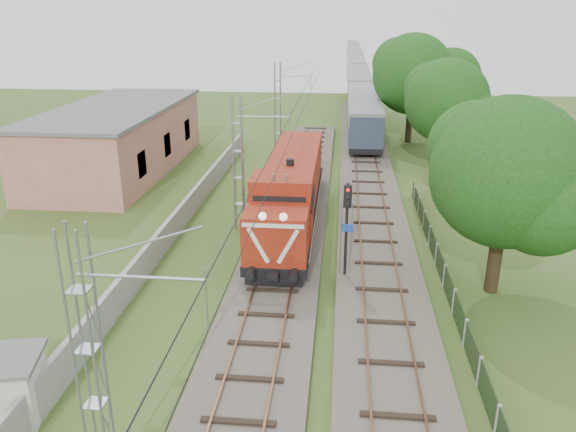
# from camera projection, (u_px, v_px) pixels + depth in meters

# --- Properties ---
(ground) EXTENTS (140.00, 140.00, 0.00)m
(ground) POSITION_uv_depth(u_px,v_px,m) (261.00, 342.00, 22.38)
(ground) COLOR #375A22
(ground) RESTS_ON ground
(track_main) EXTENTS (4.20, 70.00, 0.45)m
(track_main) POSITION_uv_depth(u_px,v_px,m) (280.00, 263.00, 28.85)
(track_main) COLOR #6B6054
(track_main) RESTS_ON ground
(track_side) EXTENTS (4.20, 80.00, 0.45)m
(track_side) POSITION_uv_depth(u_px,v_px,m) (369.00, 190.00, 40.52)
(track_side) COLOR #6B6054
(track_side) RESTS_ON ground
(catenary) EXTENTS (3.31, 70.00, 8.00)m
(catenary) POSITION_uv_depth(u_px,v_px,m) (239.00, 164.00, 32.43)
(catenary) COLOR gray
(catenary) RESTS_ON ground
(boundary_wall) EXTENTS (0.25, 40.00, 1.50)m
(boundary_wall) POSITION_uv_depth(u_px,v_px,m) (183.00, 215.00, 33.91)
(boundary_wall) COLOR #9E9E99
(boundary_wall) RESTS_ON ground
(station_building) EXTENTS (8.40, 20.40, 5.22)m
(station_building) POSITION_uv_depth(u_px,v_px,m) (119.00, 138.00, 45.22)
(station_building) COLOR tan
(station_building) RESTS_ON ground
(fence) EXTENTS (0.12, 32.00, 1.20)m
(fence) POSITION_uv_depth(u_px,v_px,m) (454.00, 302.00, 24.24)
(fence) COLOR black
(fence) RESTS_ON ground
(locomotive) EXTENTS (3.11, 17.74, 4.51)m
(locomotive) POSITION_uv_depth(u_px,v_px,m) (291.00, 190.00, 33.47)
(locomotive) COLOR black
(locomotive) RESTS_ON ground
(coach_rake) EXTENTS (3.04, 113.76, 3.52)m
(coach_rake) POSITION_uv_depth(u_px,v_px,m) (356.00, 67.00, 100.63)
(coach_rake) COLOR black
(coach_rake) RESTS_ON ground
(signal_post) EXTENTS (0.54, 0.42, 4.94)m
(signal_post) POSITION_uv_depth(u_px,v_px,m) (347.00, 215.00, 26.27)
(signal_post) COLOR black
(signal_post) RESTS_ON ground
(relay_hut) EXTENTS (2.61, 2.61, 2.24)m
(relay_hut) POSITION_uv_depth(u_px,v_px,m) (9.00, 388.00, 17.91)
(relay_hut) COLOR silver
(relay_hut) RESTS_ON ground
(tree_a) EXTENTS (7.05, 6.71, 9.13)m
(tree_a) POSITION_uv_depth(u_px,v_px,m) (509.00, 174.00, 24.45)
(tree_a) COLOR #3A2918
(tree_a) RESTS_ON ground
(tree_b) EXTENTS (6.91, 6.59, 8.96)m
(tree_b) POSITION_uv_depth(u_px,v_px,m) (448.00, 102.00, 44.04)
(tree_b) COLOR #3A2918
(tree_b) RESTS_ON ground
(tree_c) EXTENTS (8.03, 7.65, 10.41)m
(tree_c) POSITION_uv_depth(u_px,v_px,m) (414.00, 75.00, 53.42)
(tree_c) COLOR #3A2918
(tree_c) RESTS_ON ground
(tree_d) EXTENTS (6.65, 6.33, 8.61)m
(tree_d) POSITION_uv_depth(u_px,v_px,m) (452.00, 79.00, 60.27)
(tree_d) COLOR #3A2918
(tree_d) RESTS_ON ground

